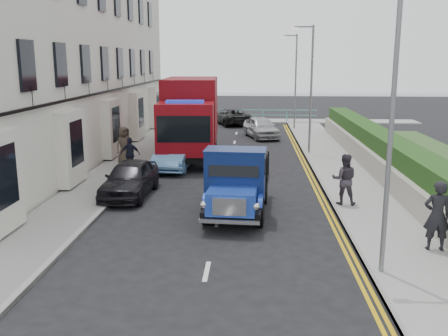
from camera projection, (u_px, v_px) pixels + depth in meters
ground at (213, 243)px, 14.45m from camera, size 120.00×120.00×0.00m
pavement_west at (118, 171)px, 23.50m from camera, size 2.40×38.00×0.12m
pavement_east at (343, 174)px, 22.93m from camera, size 2.60×38.00×0.12m
promenade at (239, 121)px, 42.73m from camera, size 30.00×2.50×0.12m
sea_plane at (245, 96)px, 72.98m from camera, size 120.00×120.00×0.00m
terrace_west at (51, 21)px, 26.12m from camera, size 6.31×30.20×14.25m
garden_east at (386, 156)px, 22.65m from camera, size 1.45×28.00×1.75m
seafront_railing at (239, 116)px, 41.83m from camera, size 13.00×0.08×1.11m
lamp_near at (387, 113)px, 11.42m from camera, size 1.23×0.18×7.00m
lamp_mid at (309, 82)px, 27.03m from camera, size 1.23×0.18×7.00m
lamp_far at (294, 76)px, 36.78m from camera, size 1.23×0.18×7.00m
bedford_lorry at (236, 187)px, 16.53m from camera, size 2.27×5.05×2.33m
red_lorry at (190, 116)px, 26.72m from camera, size 3.11×8.16×4.21m
parked_car_front at (130, 178)px, 19.29m from camera, size 1.81×4.14×1.39m
parked_car_mid at (175, 154)px, 24.24m from camera, size 1.75×4.38×1.41m
parked_car_rear at (179, 130)px, 32.04m from camera, size 2.61×5.37×1.50m
seafront_car_left at (231, 116)px, 40.68m from camera, size 3.70×5.22×1.32m
seafront_car_right at (261, 127)px, 33.71m from camera, size 2.78×4.50×1.43m
pedestrian_east_near at (437, 216)px, 13.42m from camera, size 0.74×0.51×1.94m
pedestrian_east_far at (344, 179)px, 17.72m from camera, size 0.98×0.81×1.83m
pedestrian_west_near at (130, 154)px, 23.14m from camera, size 0.92×0.40×1.56m
pedestrian_west_far at (124, 146)px, 24.49m from camera, size 1.08×1.07×1.89m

